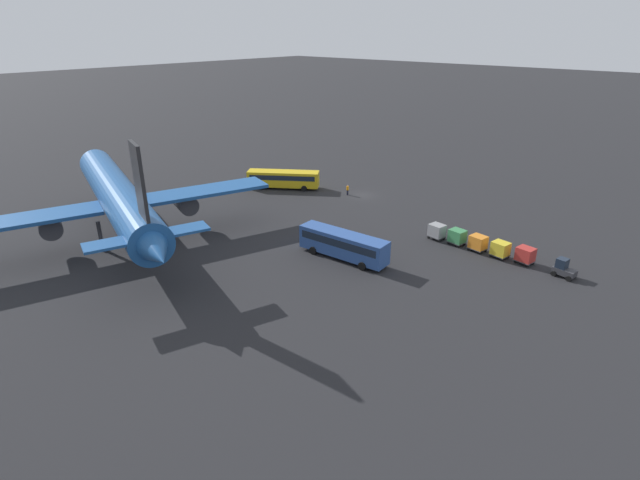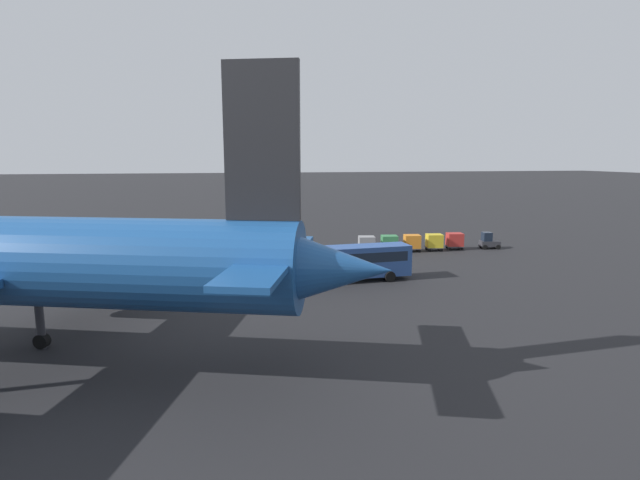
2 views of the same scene
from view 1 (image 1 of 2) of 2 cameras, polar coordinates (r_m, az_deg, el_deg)
ground_plane at (r=84.29m, az=4.87°, el=5.15°), size 600.00×600.00×0.00m
airplane at (r=68.52m, az=-22.02°, el=4.51°), size 44.00×37.99×16.02m
shuttle_bus_near at (r=87.27m, az=-4.22°, el=7.08°), size 11.64×9.27×3.05m
shuttle_bus_far at (r=60.16m, az=2.67°, el=-0.39°), size 11.78×3.50×3.31m
baggage_tug at (r=62.58m, az=26.08°, el=-2.97°), size 2.56×1.93×2.10m
worker_person at (r=83.89m, az=3.17°, el=5.74°), size 0.38×0.38×1.74m
cargo_cart_red at (r=63.85m, az=22.42°, el=-1.56°), size 2.24×1.98×2.06m
cargo_cart_yellow at (r=64.39m, az=19.92°, el=-0.96°), size 2.24×1.98×2.06m
cargo_cart_orange at (r=65.38m, az=17.62°, el=-0.27°), size 2.24×1.98×2.06m
cargo_cart_green at (r=66.55m, az=15.41°, el=0.42°), size 2.24×1.98×2.06m
cargo_cart_grey at (r=67.68m, az=13.22°, el=1.04°), size 2.24×1.98×2.06m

